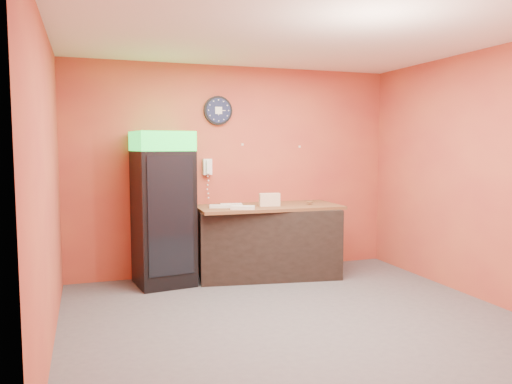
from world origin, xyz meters
name	(u,v)px	position (x,y,z in m)	size (l,w,h in m)	color
floor	(292,317)	(0.00, 0.00, 0.00)	(4.50, 4.50, 0.00)	#47474C
back_wall	(235,170)	(0.00, 2.00, 1.40)	(4.50, 0.02, 2.80)	#BE5935
left_wall	(47,186)	(-2.25, 0.00, 1.40)	(0.02, 4.00, 2.80)	#BE5935
right_wall	(476,175)	(2.25, 0.00, 1.40)	(0.02, 4.00, 2.80)	#BE5935
ceiling	(294,35)	(0.00, 0.00, 2.80)	(4.50, 4.00, 0.02)	white
beverage_cooler	(163,211)	(-1.05, 1.61, 0.93)	(0.75, 0.76, 1.91)	black
prep_counter	(268,242)	(0.33, 1.60, 0.45)	(1.82, 0.81, 0.91)	black
wall_clock	(218,111)	(-0.25, 1.97, 2.20)	(0.38, 0.06, 0.38)	black
wall_phone	(208,167)	(-0.40, 1.95, 1.45)	(0.12, 0.10, 0.21)	white
butcher_paper	(268,207)	(0.33, 1.60, 0.93)	(1.88, 0.87, 0.04)	brown
sub_roll_stack	(270,200)	(0.31, 1.50, 1.03)	(0.28, 0.12, 0.17)	beige
wrapped_sandwich_left	(220,206)	(-0.34, 1.54, 0.97)	(0.26, 0.10, 0.04)	silver
wrapped_sandwich_mid	(243,208)	(-0.11, 1.31, 0.97)	(0.30, 0.12, 0.04)	silver
wrapped_sandwich_right	(231,205)	(-0.17, 1.61, 0.97)	(0.28, 0.11, 0.04)	silver
kitchen_tool	(274,203)	(0.40, 1.56, 0.98)	(0.06, 0.06, 0.06)	silver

